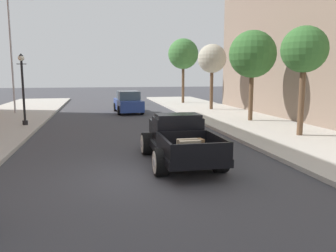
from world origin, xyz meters
TOP-DOWN VIEW (x-y plane):
  - ground_plane at (0.00, 0.00)m, footprint 140.00×140.00m
  - hotrod_truck_black at (1.20, 1.52)m, footprint 2.21×4.95m
  - car_background_blue at (0.87, 16.47)m, footprint 2.06×4.40m
  - street_lamp_far at (-5.33, 10.31)m, footprint 0.50×0.32m
  - flagpole at (-6.98, 16.61)m, footprint 1.74×0.16m
  - street_tree_nearest at (7.58, 4.38)m, footprint 2.04×2.04m
  - street_tree_second at (7.59, 9.57)m, footprint 2.77×2.77m
  - street_tree_third at (7.49, 16.50)m, footprint 2.24×2.24m
  - street_tree_farthest at (6.81, 23.02)m, footprint 2.91×2.91m

SIDE VIEW (x-z plane):
  - ground_plane at x=0.00m, z-range 0.00..0.00m
  - hotrod_truck_black at x=1.20m, z-range -0.04..1.54m
  - car_background_blue at x=0.87m, z-range -0.06..1.59m
  - street_lamp_far at x=-5.33m, z-range 0.46..4.31m
  - street_tree_nearest at x=7.58m, z-range 1.50..6.35m
  - street_tree_second at x=7.59m, z-range 1.39..6.70m
  - street_tree_third at x=7.49m, z-range 1.53..6.63m
  - street_tree_farthest at x=6.81m, z-range 1.75..7.90m
  - flagpole at x=-6.98m, z-range 1.19..10.35m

